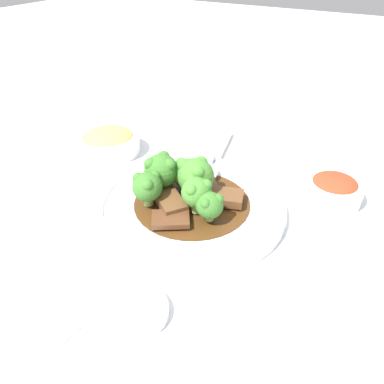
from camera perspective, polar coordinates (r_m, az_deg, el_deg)
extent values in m
plane|color=silver|center=(0.59, 0.00, -2.74)|extent=(4.00, 4.00, 0.00)
cylinder|color=white|center=(0.58, 0.00, -2.19)|extent=(0.29, 0.29, 0.01)
torus|color=white|center=(0.58, 0.00, -1.63)|extent=(0.29, 0.29, 0.01)
cylinder|color=#4C2D14|center=(0.58, 0.00, -1.57)|extent=(0.18, 0.18, 0.00)
cube|color=brown|center=(0.57, 4.22, -0.70)|extent=(0.06, 0.08, 0.01)
cube|color=brown|center=(0.61, 2.40, 1.41)|extent=(0.06, 0.06, 0.01)
cube|color=brown|center=(0.56, -3.50, -1.35)|extent=(0.07, 0.08, 0.01)
cube|color=#56331E|center=(0.53, -3.51, -4.07)|extent=(0.06, 0.07, 0.01)
cylinder|color=#7FA84C|center=(0.53, 2.62, -3.73)|extent=(0.01, 0.01, 0.01)
sphere|color=#387028|center=(0.52, 2.68, -2.04)|extent=(0.04, 0.04, 0.04)
sphere|color=#387028|center=(0.51, 2.07, -1.76)|extent=(0.01, 0.01, 0.01)
sphere|color=#387028|center=(0.52, 4.06, -1.08)|extent=(0.01, 0.01, 0.01)
sphere|color=#387028|center=(0.53, 2.01, -0.41)|extent=(0.01, 0.01, 0.01)
cylinder|color=#8EB756|center=(0.58, 0.47, 0.04)|extent=(0.02, 0.02, 0.02)
sphere|color=#427F2D|center=(0.56, 0.48, 2.44)|extent=(0.06, 0.06, 0.06)
sphere|color=#427F2D|center=(0.54, 0.82, 2.86)|extent=(0.02, 0.02, 0.02)
sphere|color=#427F2D|center=(0.57, 1.83, 4.35)|extent=(0.02, 0.02, 0.02)
sphere|color=#427F2D|center=(0.56, -1.18, 4.09)|extent=(0.02, 0.02, 0.02)
cylinder|color=#8EB756|center=(0.62, -4.37, 2.19)|extent=(0.01, 0.01, 0.01)
sphere|color=#387028|center=(0.61, -4.45, 3.73)|extent=(0.03, 0.03, 0.03)
sphere|color=#387028|center=(0.60, -3.78, 4.16)|extent=(0.01, 0.01, 0.01)
sphere|color=#387028|center=(0.61, -4.26, 4.95)|extent=(0.01, 0.01, 0.01)
sphere|color=#387028|center=(0.60, -5.43, 4.30)|extent=(0.01, 0.01, 0.01)
cylinder|color=#8EB756|center=(0.60, -1.03, 1.15)|extent=(0.01, 0.01, 0.01)
sphere|color=#427F2D|center=(0.59, -1.05, 2.92)|extent=(0.04, 0.04, 0.04)
sphere|color=#427F2D|center=(0.58, 0.29, 3.94)|extent=(0.02, 0.02, 0.02)
sphere|color=#427F2D|center=(0.59, -1.71, 4.52)|extent=(0.02, 0.02, 0.02)
sphere|color=#427F2D|center=(0.57, -1.77, 3.33)|extent=(0.02, 0.02, 0.02)
cylinder|color=#7FA84C|center=(0.62, -0.55, 2.20)|extent=(0.01, 0.01, 0.01)
sphere|color=#4C8E38|center=(0.61, -0.56, 3.55)|extent=(0.04, 0.04, 0.04)
sphere|color=#4C8E38|center=(0.61, 0.22, 4.67)|extent=(0.01, 0.01, 0.01)
sphere|color=#4C8E38|center=(0.61, -1.52, 4.51)|extent=(0.01, 0.01, 0.01)
sphere|color=#4C8E38|center=(0.60, -0.38, 3.82)|extent=(0.01, 0.01, 0.01)
cylinder|color=#8EB756|center=(0.60, -4.56, 1.01)|extent=(0.02, 0.02, 0.02)
sphere|color=#387028|center=(0.58, -4.68, 3.28)|extent=(0.05, 0.05, 0.05)
sphere|color=#387028|center=(0.59, -4.37, 5.33)|extent=(0.02, 0.02, 0.02)
sphere|color=#387028|center=(0.57, -6.35, 4.24)|extent=(0.02, 0.02, 0.02)
sphere|color=#387028|center=(0.56, -3.53, 4.01)|extent=(0.02, 0.02, 0.02)
cylinder|color=#8EB756|center=(0.55, 0.67, -2.20)|extent=(0.01, 0.01, 0.02)
sphere|color=#427F2D|center=(0.53, 0.69, -0.04)|extent=(0.04, 0.04, 0.04)
sphere|color=#427F2D|center=(0.54, -0.07, 1.76)|extent=(0.02, 0.02, 0.02)
sphere|color=#427F2D|center=(0.52, -0.05, 0.33)|extent=(0.02, 0.02, 0.02)
sphere|color=#427F2D|center=(0.53, 2.20, 1.07)|extent=(0.02, 0.02, 0.02)
cylinder|color=#8EB756|center=(0.57, -6.66, -1.20)|extent=(0.01, 0.01, 0.02)
sphere|color=#387028|center=(0.55, -6.82, 0.79)|extent=(0.04, 0.04, 0.04)
sphere|color=#387028|center=(0.55, -8.21, 2.12)|extent=(0.02, 0.02, 0.02)
sphere|color=#387028|center=(0.54, -6.78, 1.08)|extent=(0.02, 0.02, 0.02)
sphere|color=#387028|center=(0.55, -5.73, 2.38)|extent=(0.02, 0.02, 0.02)
ellipsoid|color=#B7B7BC|center=(0.63, 1.87, 2.96)|extent=(0.08, 0.06, 0.01)
cylinder|color=#B7B7BC|center=(0.73, 4.24, 7.27)|extent=(0.16, 0.05, 0.01)
cylinder|color=white|center=(0.65, 20.43, -1.00)|extent=(0.05, 0.05, 0.01)
cylinder|color=white|center=(0.64, 20.65, -0.08)|extent=(0.09, 0.09, 0.03)
torus|color=white|center=(0.63, 20.93, 1.08)|extent=(0.09, 0.09, 0.01)
ellipsoid|color=red|center=(0.63, 20.97, 1.24)|extent=(0.07, 0.07, 0.02)
cylinder|color=white|center=(0.76, -12.33, 6.18)|extent=(0.07, 0.07, 0.01)
cylinder|color=white|center=(0.76, -12.45, 7.06)|extent=(0.12, 0.12, 0.03)
torus|color=white|center=(0.75, -12.61, 8.16)|extent=(0.12, 0.12, 0.01)
ellipsoid|color=tan|center=(0.75, -12.63, 8.32)|extent=(0.09, 0.09, 0.02)
cylinder|color=white|center=(0.45, -8.25, -17.56)|extent=(0.07, 0.07, 0.01)
torus|color=white|center=(0.44, -8.31, -17.16)|extent=(0.07, 0.07, 0.01)
cube|color=white|center=(0.49, -18.47, -13.71)|extent=(0.11, 0.12, 0.01)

